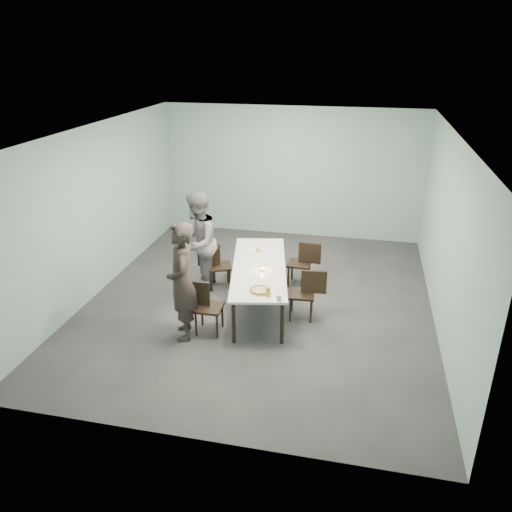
% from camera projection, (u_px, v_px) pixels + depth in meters
% --- Properties ---
extents(ground, '(7.00, 7.00, 0.00)m').
position_uv_depth(ground, '(260.00, 300.00, 8.99)').
color(ground, '#333335').
rests_on(ground, ground).
extents(room_shell, '(6.02, 7.02, 3.01)m').
position_uv_depth(room_shell, '(260.00, 192.00, 8.19)').
color(room_shell, '#91B6B4').
rests_on(room_shell, ground).
extents(table, '(1.39, 2.73, 0.75)m').
position_uv_depth(table, '(259.00, 269.00, 8.58)').
color(table, white).
rests_on(table, ground).
extents(chair_near_left, '(0.62, 0.43, 0.87)m').
position_uv_depth(chair_near_left, '(204.00, 303.00, 7.85)').
color(chair_near_left, black).
rests_on(chair_near_left, ground).
extents(chair_far_left, '(0.65, 0.54, 0.87)m').
position_uv_depth(chair_far_left, '(215.00, 263.00, 9.28)').
color(chair_far_left, black).
rests_on(chair_far_left, ground).
extents(chair_near_right, '(0.62, 0.45, 0.87)m').
position_uv_depth(chair_near_right, '(307.00, 291.00, 8.25)').
color(chair_near_right, black).
rests_on(chair_near_right, ground).
extents(chair_far_right, '(0.62, 0.44, 0.87)m').
position_uv_depth(chair_far_right, '(304.00, 261.00, 9.38)').
color(chair_far_right, black).
rests_on(chair_far_right, ground).
extents(diner_near, '(0.67, 0.80, 1.89)m').
position_uv_depth(diner_near, '(182.00, 282.00, 7.56)').
color(diner_near, black).
rests_on(diner_near, ground).
extents(diner_far, '(0.76, 0.95, 1.88)m').
position_uv_depth(diner_far, '(198.00, 243.00, 9.04)').
color(diner_far, slate).
rests_on(diner_far, ground).
extents(pizza, '(0.34, 0.34, 0.04)m').
position_uv_depth(pizza, '(260.00, 290.00, 7.68)').
color(pizza, white).
rests_on(pizza, table).
extents(side_plate, '(0.18, 0.18, 0.01)m').
position_uv_depth(side_plate, '(263.00, 280.00, 8.06)').
color(side_plate, white).
rests_on(side_plate, table).
extents(beer_glass, '(0.08, 0.08, 0.15)m').
position_uv_depth(beer_glass, '(268.00, 292.00, 7.51)').
color(beer_glass, gold).
rests_on(beer_glass, table).
extents(water_tumbler, '(0.08, 0.08, 0.09)m').
position_uv_depth(water_tumbler, '(279.00, 298.00, 7.40)').
color(water_tumbler, silver).
rests_on(water_tumbler, table).
extents(tealight, '(0.06, 0.06, 0.05)m').
position_uv_depth(tealight, '(262.00, 270.00, 8.37)').
color(tealight, silver).
rests_on(tealight, table).
extents(amber_tumbler, '(0.07, 0.07, 0.08)m').
position_uv_depth(amber_tumbler, '(258.00, 250.00, 9.11)').
color(amber_tumbler, gold).
rests_on(amber_tumbler, table).
extents(menu, '(0.34, 0.27, 0.01)m').
position_uv_depth(menu, '(255.00, 249.00, 9.24)').
color(menu, silver).
rests_on(menu, table).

